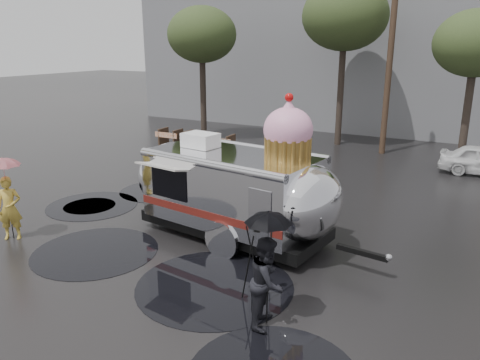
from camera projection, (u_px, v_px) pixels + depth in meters
The scene contains 14 objects.
ground at pixel (162, 253), 11.85m from camera, with size 120.00×120.00×0.00m, color black.
puddles at pixel (150, 246), 12.24m from camera, with size 11.49×9.63×0.01m.
grey_building at pixel (325, 21), 32.10m from camera, with size 22.00×12.00×13.00m, color slate.
utility_pole at pixel (390, 54), 21.24m from camera, with size 1.60×0.28×9.00m.
tree_left at pixel (202, 35), 24.46m from camera, with size 3.64×3.64×6.95m.
tree_mid at pixel (345, 16), 22.73m from camera, with size 4.20×4.20×8.03m.
tree_right at pixel (476, 44), 18.68m from camera, with size 3.36×3.36×6.42m.
barricade_row at pixel (195, 141), 22.64m from camera, with size 4.30×0.80×1.00m.
airstream_trailer at pixel (236, 187), 12.46m from camera, with size 7.54×3.17×4.09m.
person_left at pixel (9, 208), 12.52m from camera, with size 0.63×0.42×1.74m, color gold.
umbrella_pink at pixel (4, 171), 12.22m from camera, with size 1.07×1.07×2.28m.
person_right at pixel (267, 282), 8.67m from camera, with size 0.84×0.47×1.76m, color black.
umbrella_black at pixel (268, 230), 8.37m from camera, with size 1.06×1.06×2.27m.
tripod at pixel (257, 255), 9.59m from camera, with size 0.62×0.64×1.58m.
Camera 1 is at (6.89, -8.61, 5.14)m, focal length 35.00 mm.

